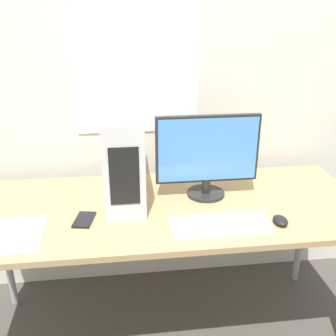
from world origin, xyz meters
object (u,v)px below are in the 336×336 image
Objects in this scene: monitor_main at (207,154)px; mouse at (280,220)px; keyboard at (220,225)px; pc_tower at (123,158)px; cell_phone at (84,220)px.

monitor_main is 5.61× the size of mouse.
monitor_main is 1.16× the size of keyboard.
mouse is (0.68, -0.33, -0.21)m from pc_tower.
keyboard is at bearing 178.92° from mouse.
mouse reaches higher than keyboard.
pc_tower is 3.04× the size of cell_phone.
cell_phone is (-0.60, -0.19, -0.22)m from monitor_main.
pc_tower is at bearing 141.26° from keyboard.
pc_tower is 0.56m from keyboard.
keyboard is (0.41, -0.33, -0.21)m from pc_tower.
cell_phone is (-0.87, 0.13, -0.01)m from mouse.
keyboard is 2.95× the size of cell_phone.
keyboard is 0.61m from cell_phone.
keyboard is 0.27m from mouse.
mouse is 0.88m from cell_phone.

